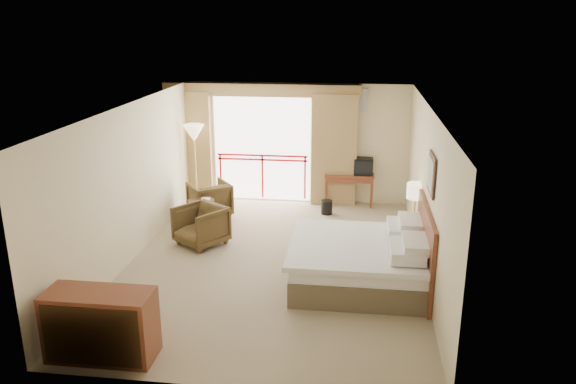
# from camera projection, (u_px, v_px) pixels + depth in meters

# --- Properties ---
(floor) EXTENTS (7.00, 7.00, 0.00)m
(floor) POSITION_uv_depth(u_px,v_px,m) (275.00, 262.00, 9.79)
(floor) COLOR gray
(floor) RESTS_ON ground
(ceiling) EXTENTS (7.00, 7.00, 0.00)m
(ceiling) POSITION_uv_depth(u_px,v_px,m) (273.00, 108.00, 8.98)
(ceiling) COLOR white
(ceiling) RESTS_ON wall_back
(wall_back) EXTENTS (5.00, 0.00, 5.00)m
(wall_back) POSITION_uv_depth(u_px,v_px,m) (297.00, 143.00, 12.70)
(wall_back) COLOR beige
(wall_back) RESTS_ON ground
(wall_front) EXTENTS (5.00, 0.00, 5.00)m
(wall_front) POSITION_uv_depth(u_px,v_px,m) (226.00, 282.00, 6.07)
(wall_front) COLOR beige
(wall_front) RESTS_ON ground
(wall_left) EXTENTS (0.00, 7.00, 7.00)m
(wall_left) POSITION_uv_depth(u_px,v_px,m) (131.00, 183.00, 9.68)
(wall_left) COLOR beige
(wall_left) RESTS_ON ground
(wall_right) EXTENTS (0.00, 7.00, 7.00)m
(wall_right) POSITION_uv_depth(u_px,v_px,m) (427.00, 194.00, 9.08)
(wall_right) COLOR beige
(wall_right) RESTS_ON ground
(balcony_door) EXTENTS (2.40, 0.00, 2.40)m
(balcony_door) POSITION_uv_depth(u_px,v_px,m) (262.00, 149.00, 12.82)
(balcony_door) COLOR white
(balcony_door) RESTS_ON wall_back
(balcony_railing) EXTENTS (2.09, 0.03, 1.02)m
(balcony_railing) POSITION_uv_depth(u_px,v_px,m) (262.00, 166.00, 12.92)
(balcony_railing) COLOR red
(balcony_railing) RESTS_ON wall_back
(curtain_left) EXTENTS (1.00, 0.26, 2.50)m
(curtain_left) POSITION_uv_depth(u_px,v_px,m) (190.00, 146.00, 12.88)
(curtain_left) COLOR olive
(curtain_left) RESTS_ON wall_back
(curtain_right) EXTENTS (1.00, 0.26, 2.50)m
(curtain_right) POSITION_uv_depth(u_px,v_px,m) (334.00, 150.00, 12.48)
(curtain_right) COLOR olive
(curtain_right) RESTS_ON wall_back
(valance) EXTENTS (4.40, 0.22, 0.28)m
(valance) POSITION_uv_depth(u_px,v_px,m) (261.00, 90.00, 12.32)
(valance) COLOR olive
(valance) RESTS_ON wall_back
(hvac_vent) EXTENTS (0.50, 0.04, 0.50)m
(hvac_vent) POSITION_uv_depth(u_px,v_px,m) (356.00, 100.00, 12.21)
(hvac_vent) COLOR silver
(hvac_vent) RESTS_ON wall_back
(bed) EXTENTS (2.13, 2.06, 0.97)m
(bed) POSITION_uv_depth(u_px,v_px,m) (362.00, 261.00, 8.93)
(bed) COLOR brown
(bed) RESTS_ON floor
(headboard) EXTENTS (0.06, 2.10, 1.30)m
(headboard) POSITION_uv_depth(u_px,v_px,m) (425.00, 248.00, 8.73)
(headboard) COLOR maroon
(headboard) RESTS_ON wall_right
(framed_art) EXTENTS (0.04, 0.72, 0.60)m
(framed_art) POSITION_uv_depth(u_px,v_px,m) (431.00, 174.00, 8.37)
(framed_art) COLOR black
(framed_art) RESTS_ON wall_right
(nightstand) EXTENTS (0.50, 0.58, 0.67)m
(nightstand) POSITION_uv_depth(u_px,v_px,m) (413.00, 234.00, 10.15)
(nightstand) COLOR maroon
(nightstand) RESTS_ON floor
(table_lamp) EXTENTS (0.33, 0.33, 0.59)m
(table_lamp) POSITION_uv_depth(u_px,v_px,m) (416.00, 192.00, 9.96)
(table_lamp) COLOR tan
(table_lamp) RESTS_ON nightstand
(phone) EXTENTS (0.23, 0.20, 0.09)m
(phone) POSITION_uv_depth(u_px,v_px,m) (413.00, 217.00, 9.90)
(phone) COLOR black
(phone) RESTS_ON nightstand
(desk) EXTENTS (1.09, 0.53, 0.72)m
(desk) POSITION_uv_depth(u_px,v_px,m) (349.00, 180.00, 12.70)
(desk) COLOR maroon
(desk) RESTS_ON floor
(tv) EXTENTS (0.42, 0.33, 0.38)m
(tv) POSITION_uv_depth(u_px,v_px,m) (363.00, 166.00, 12.51)
(tv) COLOR black
(tv) RESTS_ON desk
(coffee_maker) EXTENTS (0.16, 0.16, 0.28)m
(coffee_maker) POSITION_uv_depth(u_px,v_px,m) (334.00, 167.00, 12.61)
(coffee_maker) COLOR black
(coffee_maker) RESTS_ON desk
(cup) EXTENTS (0.08, 0.08, 0.10)m
(cup) POSITION_uv_depth(u_px,v_px,m) (341.00, 172.00, 12.58)
(cup) COLOR white
(cup) RESTS_ON desk
(wastebasket) EXTENTS (0.30, 0.30, 0.31)m
(wastebasket) POSITION_uv_depth(u_px,v_px,m) (327.00, 207.00, 12.13)
(wastebasket) COLOR black
(wastebasket) RESTS_ON floor
(armchair_far) EXTENTS (1.12, 1.12, 0.74)m
(armchair_far) POSITION_uv_depth(u_px,v_px,m) (210.00, 215.00, 12.08)
(armchair_far) COLOR #42321B
(armchair_far) RESTS_ON floor
(armchair_near) EXTENTS (1.13, 1.13, 0.75)m
(armchair_near) POSITION_uv_depth(u_px,v_px,m) (202.00, 244.00, 10.56)
(armchair_near) COLOR #42321B
(armchair_near) RESTS_ON floor
(side_table) EXTENTS (0.53, 0.53, 0.58)m
(side_table) POSITION_uv_depth(u_px,v_px,m) (201.00, 209.00, 11.26)
(side_table) COLOR black
(side_table) RESTS_ON floor
(book) EXTENTS (0.22, 0.27, 0.02)m
(book) POSITION_uv_depth(u_px,v_px,m) (201.00, 200.00, 11.21)
(book) COLOR white
(book) RESTS_ON side_table
(floor_lamp) EXTENTS (0.47, 0.47, 1.83)m
(floor_lamp) POSITION_uv_depth(u_px,v_px,m) (194.00, 136.00, 12.34)
(floor_lamp) COLOR tan
(floor_lamp) RESTS_ON floor
(dresser) EXTENTS (1.33, 0.57, 0.89)m
(dresser) POSITION_uv_depth(u_px,v_px,m) (101.00, 325.00, 6.95)
(dresser) COLOR maroon
(dresser) RESTS_ON floor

